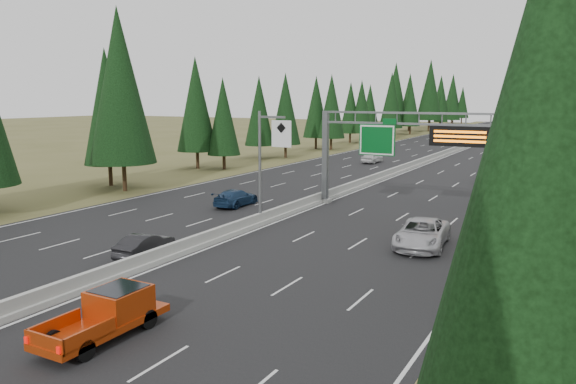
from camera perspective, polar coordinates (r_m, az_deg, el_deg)
The scene contains 18 objects.
road at distance 90.81m, azimuth 15.75°, elevation 3.59°, with size 32.00×260.00×0.08m, color black.
shoulder_right at distance 88.52m, azimuth 27.03°, elevation 2.74°, with size 3.60×260.00×0.06m, color olive.
shoulder_left at distance 96.40m, azimuth 5.38°, elevation 4.23°, with size 3.60×260.00×0.06m, color #4F4E24.
median_barrier at distance 90.78m, azimuth 15.76°, elevation 3.82°, with size 0.70×260.00×0.85m.
sign_gantry at distance 44.59m, azimuth 13.82°, elevation 4.52°, with size 16.75×0.98×7.80m.
hov_sign_pole at distance 38.75m, azimuth -2.17°, elevation 3.25°, with size 2.80×0.50×8.00m.
tree_row_left at distance 84.76m, azimuth -1.24°, elevation 9.69°, with size 11.95×238.66×18.99m.
silver_minivan at distance 34.82m, azimuth 13.45°, elevation -4.12°, with size 2.75×5.97×1.66m, color #B2B1B6.
red_pickup at distance 22.73m, azimuth -17.50°, elevation -11.40°, with size 1.89×5.30×1.73m.
car_ahead_green at distance 62.60m, azimuth 19.60°, elevation 1.54°, with size 1.75×4.36×1.49m, color #114E1F.
car_ahead_dkred at distance 78.18m, azimuth 24.37°, elevation 2.74°, with size 1.54×4.42×1.46m, color maroon.
car_ahead_dkgrey at distance 89.94m, azimuth 25.01°, elevation 3.53°, with size 2.24×5.51×1.60m, color black.
car_ahead_white at distance 129.63m, azimuth 23.76°, elevation 5.15°, with size 2.21×4.79×1.33m, color silver.
car_ahead_far at distance 122.24m, azimuth 21.40°, elevation 5.11°, with size 1.69×4.19×1.43m, color black.
car_onc_near at distance 32.87m, azimuth -14.33°, elevation -5.26°, with size 1.41×4.04×1.33m, color black.
car_onc_blue at distance 46.75m, azimuth -5.31°, elevation -0.57°, with size 1.95×4.80×1.39m, color navy.
car_onc_white at distance 78.04m, azimuth 8.55°, elevation 3.51°, with size 1.84×4.57×1.56m, color silver.
car_onc_far at distance 95.03m, azimuth 9.45°, elevation 4.49°, with size 2.16×4.68×1.30m, color black.
Camera 1 is at (20.45, -8.03, 9.02)m, focal length 35.00 mm.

